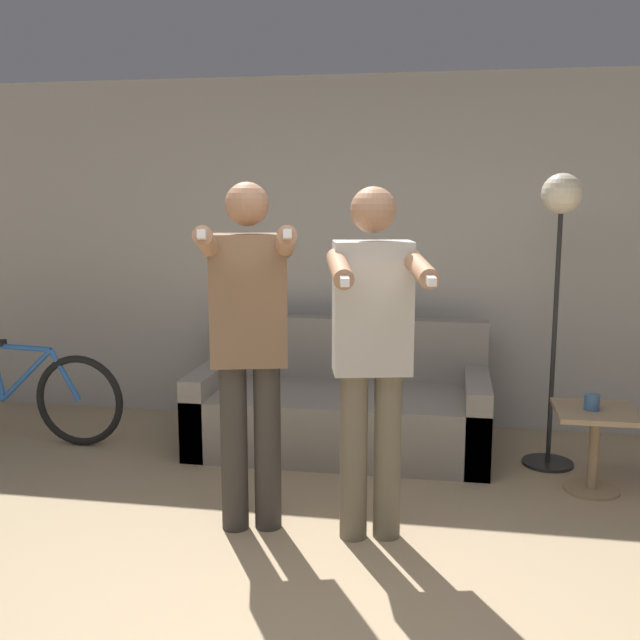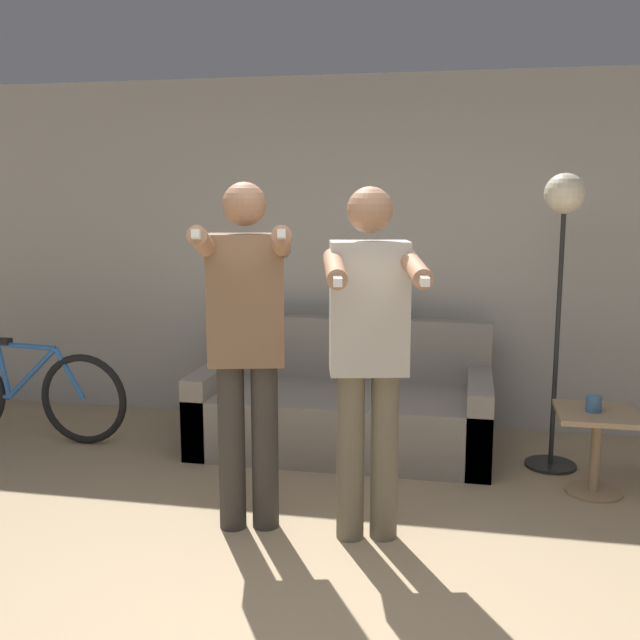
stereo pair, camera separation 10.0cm
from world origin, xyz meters
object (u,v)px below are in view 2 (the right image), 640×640
(cat, at_px, (381,307))
(cup, at_px, (594,404))
(person_right, at_px, (369,343))
(bicycle, at_px, (23,393))
(person_left, at_px, (246,335))
(side_table, at_px, (597,435))
(floor_lamp, at_px, (563,237))
(couch, at_px, (344,410))

(cat, distance_m, cup, 1.64)
(person_right, height_order, bicycle, person_right)
(person_left, relative_size, person_right, 1.01)
(side_table, bearing_deg, cup, -160.95)
(cat, height_order, bicycle, cat)
(floor_lamp, bearing_deg, person_left, -142.81)
(cat, xyz_separation_m, floor_lamp, (1.16, -0.46, 0.54))
(side_table, distance_m, bicycle, 3.86)
(couch, relative_size, cat, 4.32)
(cat, xyz_separation_m, bicycle, (-2.48, -0.63, -0.60))
(person_left, distance_m, person_right, 0.62)
(person_right, relative_size, bicycle, 1.13)
(cup, bearing_deg, person_right, -145.08)
(person_right, height_order, cup, person_right)
(person_right, bearing_deg, side_table, 21.71)
(person_left, xyz_separation_m, cat, (0.49, 1.71, -0.10))
(person_left, bearing_deg, floor_lamp, 23.04)
(couch, relative_size, floor_lamp, 1.06)
(person_right, height_order, cat, person_right)
(person_left, height_order, floor_lamp, floor_lamp)
(couch, bearing_deg, side_table, -17.93)
(person_left, relative_size, bicycle, 1.14)
(person_right, xyz_separation_m, floor_lamp, (1.03, 1.25, 0.46))
(person_left, height_order, side_table, person_left)
(couch, height_order, bicycle, couch)
(couch, xyz_separation_m, cat, (0.21, 0.35, 0.67))
(person_left, height_order, cat, person_left)
(cat, relative_size, cup, 4.92)
(couch, height_order, cup, couch)
(cat, bearing_deg, bicycle, -165.81)
(bicycle, bearing_deg, person_left, -28.47)
(person_right, relative_size, floor_lamp, 0.95)
(couch, bearing_deg, cup, -18.60)
(cat, bearing_deg, floor_lamp, -21.39)
(side_table, relative_size, cup, 5.32)
(person_left, distance_m, bicycle, 2.37)
(person_right, xyz_separation_m, cup, (1.20, 0.84, -0.48))
(person_right, bearing_deg, floor_lamp, 37.79)
(couch, height_order, side_table, couch)
(couch, height_order, cat, cat)
(person_left, distance_m, cat, 1.78)
(cat, bearing_deg, cup, -33.09)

